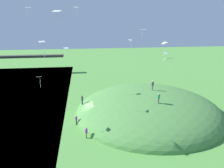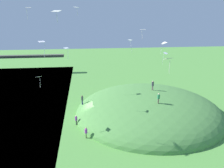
{
  "view_description": "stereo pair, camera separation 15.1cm",
  "coord_description": "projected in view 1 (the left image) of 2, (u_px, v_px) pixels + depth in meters",
  "views": [
    {
      "loc": [
        -0.71,
        -36.97,
        17.3
      ],
      "look_at": [
        3.97,
        1.28,
        5.47
      ],
      "focal_mm": 37.52,
      "sensor_mm": 36.0,
      "label": 1
    },
    {
      "loc": [
        -0.56,
        -36.99,
        17.3
      ],
      "look_at": [
        3.97,
        1.28,
        5.47
      ],
      "focal_mm": 37.52,
      "sensor_mm": 36.0,
      "label": 2
    }
  ],
  "objects": [
    {
      "name": "kite_10",
      "position": [
        143.0,
        30.0,
        31.4
      ],
      "size": [
        0.91,
        0.71,
        1.33
      ],
      "color": "white"
    },
    {
      "name": "kite_9",
      "position": [
        67.0,
        49.0,
        33.42
      ],
      "size": [
        0.83,
        0.84,
        1.66
      ],
      "color": "white"
    },
    {
      "name": "kite_0",
      "position": [
        28.0,
        8.0,
        38.45
      ],
      "size": [
        0.9,
        0.69,
        1.99
      ],
      "color": "#EDE6CE"
    },
    {
      "name": "person_watching_kites",
      "position": [
        153.0,
        84.0,
        41.7
      ],
      "size": [
        0.56,
        0.56,
        1.79
      ],
      "rotation": [
        0.0,
        0.0,
        5.57
      ],
      "color": "#594A49",
      "rests_on": "grass_hill"
    },
    {
      "name": "kite_1",
      "position": [
        42.0,
        43.0,
        28.12
      ],
      "size": [
        0.9,
        0.82,
        1.93
      ],
      "color": "white"
    },
    {
      "name": "person_with_child",
      "position": [
        82.0,
        99.0,
        41.12
      ],
      "size": [
        0.49,
        0.49,
        1.72
      ],
      "rotation": [
        0.0,
        0.0,
        0.43
      ],
      "color": "navy",
      "rests_on": "grass_hill"
    },
    {
      "name": "person_walking_path",
      "position": [
        159.0,
        97.0,
        36.3
      ],
      "size": [
        0.43,
        0.43,
        1.65
      ],
      "rotation": [
        0.0,
        0.0,
        4.69
      ],
      "color": "brown",
      "rests_on": "grass_hill"
    },
    {
      "name": "kite_3",
      "position": [
        39.0,
        78.0,
        31.64
      ],
      "size": [
        0.81,
        0.64,
        1.6
      ],
      "color": "white"
    },
    {
      "name": "person_near_shore",
      "position": [
        86.0,
        131.0,
        33.31
      ],
      "size": [
        0.39,
        0.39,
        1.68
      ],
      "rotation": [
        0.0,
        0.0,
        1.59
      ],
      "color": "#373B29",
      "rests_on": "ground_plane"
    },
    {
      "name": "kite_7",
      "position": [
        57.0,
        12.0,
        25.11
      ],
      "size": [
        1.17,
        1.05,
        1.31
      ],
      "color": "silver"
    },
    {
      "name": "kite_8",
      "position": [
        164.0,
        43.0,
        31.29
      ],
      "size": [
        0.73,
        1.05,
        1.6
      ],
      "color": "silver"
    },
    {
      "name": "grass_hill",
      "position": [
        148.0,
        113.0,
        41.97
      ],
      "size": [
        25.88,
        26.15,
        7.85
      ],
      "primitive_type": "ellipsoid",
      "color": "#4D8740",
      "rests_on": "ground_plane"
    },
    {
      "name": "kite_2",
      "position": [
        165.0,
        54.0,
        34.25
      ],
      "size": [
        0.9,
        0.95,
        1.69
      ],
      "color": "white"
    },
    {
      "name": "kite_4",
      "position": [
        130.0,
        41.0,
        33.59
      ],
      "size": [
        0.81,
        0.89,
        1.89
      ],
      "color": "white"
    },
    {
      "name": "ground_plane",
      "position": [
        90.0,
        117.0,
        40.24
      ],
      "size": [
        160.0,
        160.0,
        0.0
      ],
      "primitive_type": "plane",
      "color": "#52933F"
    },
    {
      "name": "kite_6",
      "position": [
        76.0,
        8.0,
        32.45
      ],
      "size": [
        0.85,
        0.92,
        1.21
      ],
      "color": "white"
    },
    {
      "name": "kite_5",
      "position": [
        169.0,
        59.0,
        25.78
      ],
      "size": [
        1.03,
        0.82,
        1.82
      ],
      "color": "silver"
    },
    {
      "name": "person_on_hilltop",
      "position": [
        76.0,
        119.0,
        37.26
      ],
      "size": [
        0.49,
        0.49,
        1.65
      ],
      "rotation": [
        0.0,
        0.0,
        5.14
      ],
      "color": "black",
      "rests_on": "ground_plane"
    }
  ]
}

